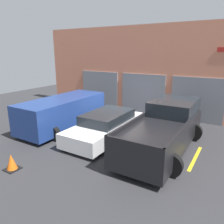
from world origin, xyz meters
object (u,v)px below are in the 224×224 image
object	(u,v)px
sedan_side	(63,112)
traffic_cone	(12,163)
sedan_white	(107,126)
pickup_truck	(165,128)

from	to	relation	value
sedan_side	traffic_cone	size ratio (longest dim) A/B	8.87
sedan_white	sedan_side	size ratio (longest dim) A/B	0.94
traffic_cone	pickup_truck	bearing A→B (deg)	48.40
sedan_white	pickup_truck	bearing A→B (deg)	5.38
sedan_white	traffic_cone	distance (m)	4.25
pickup_truck	sedan_side	bearing A→B (deg)	-177.06
sedan_white	traffic_cone	xyz separation A→B (m)	(-1.20, -4.06, -0.31)
sedan_side	pickup_truck	bearing A→B (deg)	2.94
pickup_truck	sedan_white	world-z (taller)	pickup_truck
sedan_white	sedan_side	xyz separation A→B (m)	(-2.62, -0.02, 0.28)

